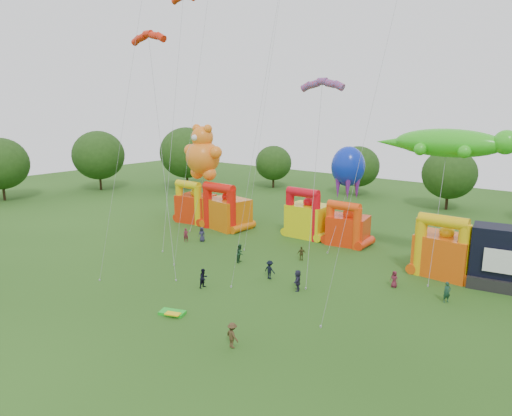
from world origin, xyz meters
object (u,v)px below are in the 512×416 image
Objects in this scene: teddy_bear_kite at (201,169)px; spectator_0 at (202,234)px; bouncy_castle_0 at (195,206)px; octopus_kite at (344,190)px; gecko_kite at (443,172)px; bouncy_castle_2 at (307,218)px; spectator_4 at (301,254)px.

spectator_0 is at bearing -45.45° from teddy_bear_kite.
octopus_kite is (20.89, 4.37, 4.03)m from bouncy_castle_0.
teddy_bear_kite is 31.55m from gecko_kite.
teddy_bear_kite is (1.66, -0.18, 5.37)m from bouncy_castle_0.
teddy_bear_kite is 7.69× the size of spectator_0.
teddy_bear_kite is 0.98× the size of gecko_kite.
octopus_kite is at bearing 18.63° from spectator_0.
bouncy_castle_2 reaches higher than spectator_4.
gecko_kite reaches higher than bouncy_castle_0.
teddy_bear_kite is 19.81m from octopus_kite.
bouncy_castle_0 reaches higher than spectator_4.
spectator_4 is (-12.15, -5.38, -9.12)m from gecko_kite.
gecko_kite is 1.23× the size of octopus_kite.
bouncy_castle_2 is at bearing 27.79° from spectator_0.
gecko_kite is at bearing 1.39° from teddy_bear_kite.
bouncy_castle_0 is 0.95× the size of bouncy_castle_2.
gecko_kite is (16.66, -2.89, 7.49)m from bouncy_castle_2.
spectator_0 is at bearing -164.82° from gecko_kite.
gecko_kite is at bearing -5.19° from spectator_0.
gecko_kite is 7.88× the size of spectator_0.
octopus_kite is at bearing 11.42° from bouncy_castle_2.
bouncy_castle_0 is at bearing 173.84° from teddy_bear_kite.
gecko_kite is at bearing -9.85° from bouncy_castle_2.
octopus_kite is 10.72m from spectator_4.
gecko_kite reaches higher than octopus_kite.
bouncy_castle_2 is 3.53× the size of spectator_0.
spectator_0 is at bearing -131.84° from bouncy_castle_2.
spectator_0 is (-8.76, -9.79, -1.51)m from bouncy_castle_2.
octopus_kite is at bearing 13.31° from teddy_bear_kite.
spectator_4 is (0.07, -9.17, -5.55)m from octopus_kite.
bouncy_castle_0 is at bearing -168.08° from bouncy_castle_2.
bouncy_castle_2 is 5.98m from octopus_kite.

